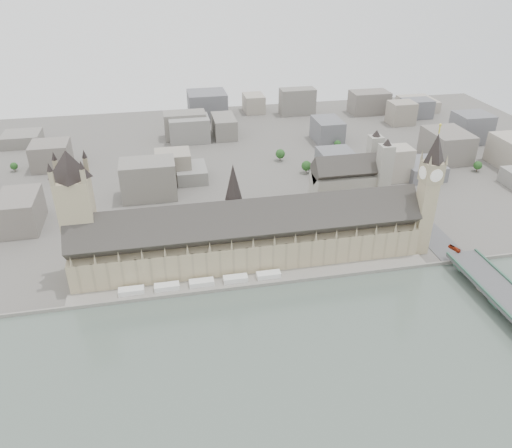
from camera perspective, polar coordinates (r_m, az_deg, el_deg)
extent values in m
plane|color=#595651|center=(379.62, -0.27, -5.90)|extent=(900.00, 900.00, 0.00)
cube|color=gray|center=(366.81, 0.18, -7.04)|extent=(600.00, 1.50, 3.00)
cube|color=gray|center=(373.05, -0.05, -6.43)|extent=(270.00, 15.00, 2.00)
cube|color=white|center=(368.23, -14.05, -7.43)|extent=(18.00, 7.00, 4.00)
cube|color=white|center=(366.99, -10.15, -7.07)|extent=(18.00, 7.00, 4.00)
cube|color=white|center=(367.45, -6.24, -6.69)|extent=(18.00, 7.00, 4.00)
cube|color=white|center=(369.61, -2.36, -6.27)|extent=(18.00, 7.00, 4.00)
cube|color=white|center=(373.43, 1.45, -5.83)|extent=(18.00, 7.00, 4.00)
cube|color=gray|center=(389.06, -0.85, -2.73)|extent=(265.00, 40.00, 25.00)
cube|color=#2E2C29|center=(377.56, -0.87, 0.17)|extent=(265.00, 40.73, 40.73)
cube|color=gray|center=(414.53, 18.56, 0.71)|extent=(12.00, 12.00, 62.00)
cube|color=gray|center=(398.36, 19.44, 5.64)|extent=(14.00, 14.00, 16.00)
cylinder|color=white|center=(401.97, 20.33, 5.69)|extent=(0.60, 10.00, 10.00)
cylinder|color=white|center=(394.84, 18.52, 5.59)|extent=(0.60, 10.00, 10.00)
cylinder|color=white|center=(404.03, 18.95, 6.05)|extent=(10.00, 0.60, 10.00)
cylinder|color=white|center=(392.74, 19.93, 5.21)|extent=(10.00, 0.60, 10.00)
cone|color=black|center=(391.65, 19.89, 8.18)|extent=(17.00, 17.00, 22.00)
cylinder|color=#F7E248|center=(387.22, 20.24, 10.10)|extent=(1.00, 1.00, 6.00)
sphere|color=#F7E248|center=(386.19, 20.33, 10.59)|extent=(2.00, 2.00, 2.00)
cone|color=gray|center=(402.45, 20.09, 7.62)|extent=(2.40, 2.40, 8.00)
cone|color=gray|center=(396.03, 18.45, 7.56)|extent=(2.40, 2.40, 8.00)
cone|color=gray|center=(392.23, 21.00, 6.90)|extent=(2.40, 2.40, 8.00)
cone|color=gray|center=(385.64, 19.34, 6.83)|extent=(2.40, 2.40, 8.00)
cube|color=gray|center=(380.93, -19.40, -0.52)|extent=(23.00, 23.00, 80.00)
cone|color=black|center=(360.15, -20.71, 6.40)|extent=(30.00, 30.00, 20.00)
cylinder|color=gray|center=(377.55, -2.54, 1.51)|extent=(12.00, 12.00, 20.00)
cone|color=black|center=(366.97, -2.62, 4.83)|extent=(13.00, 13.00, 28.00)
cube|color=gray|center=(476.74, 9.98, 3.79)|extent=(60.00, 28.00, 34.00)
cube|color=#2E2C29|center=(467.84, 10.21, 6.22)|extent=(60.00, 28.28, 28.28)
cube|color=gray|center=(492.66, 13.15, 6.23)|extent=(12.00, 12.00, 64.00)
cube|color=gray|center=(472.80, 14.28, 5.09)|extent=(12.00, 12.00, 64.00)
imported|color=#992911|center=(419.42, 21.72, -2.62)|extent=(5.84, 10.35, 2.83)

